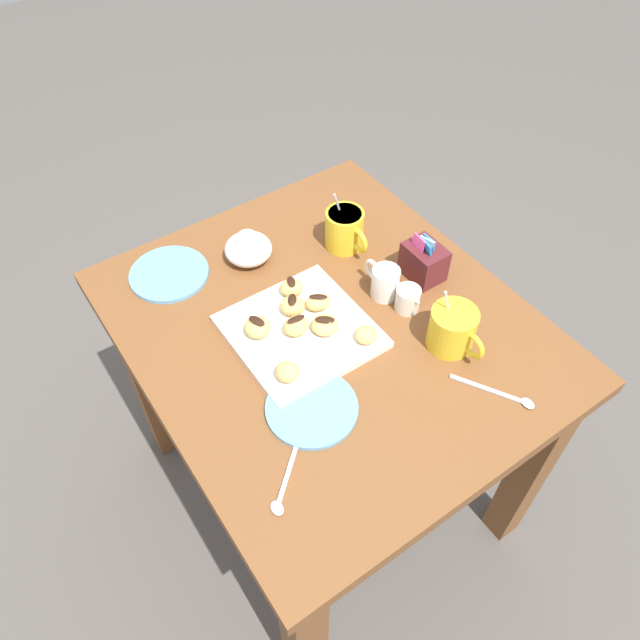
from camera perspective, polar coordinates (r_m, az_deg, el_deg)
name	(u,v)px	position (r m, az deg, el deg)	size (l,w,h in m)	color
ground_plane	(326,480)	(1.87, 0.57, -14.74)	(8.00, 8.00, 0.00)	#514C47
dining_table	(328,365)	(1.38, 0.75, -4.18)	(0.89, 0.77, 0.71)	brown
pastry_plate_square	(300,331)	(1.24, -1.85, -1.08)	(0.27, 0.27, 0.02)	white
coffee_mug_yellow_left	(345,229)	(1.41, 2.35, 8.54)	(0.13, 0.09, 0.14)	yellow
coffee_mug_yellow_right	(453,328)	(1.22, 12.33, -0.75)	(0.13, 0.09, 0.14)	yellow
cream_pitcher_white	(384,280)	(1.30, 5.98, 3.72)	(0.10, 0.06, 0.07)	white
sugar_caddy	(423,260)	(1.36, 9.57, 5.53)	(0.09, 0.07, 0.11)	#561E23
ice_cream_bowl	(248,247)	(1.39, -6.73, 6.76)	(0.11, 0.11, 0.08)	white
chocolate_sauce_pitcher	(407,298)	(1.29, 8.17, 2.08)	(0.09, 0.05, 0.06)	white
saucer_sky_left	(312,408)	(1.14, -0.78, -8.22)	(0.17, 0.17, 0.01)	#66A8DB
saucer_sky_right	(169,274)	(1.40, -13.92, 4.21)	(0.18, 0.18, 0.01)	#66A8DB
loose_spoon_near_saucer	(502,394)	(1.21, 16.66, -6.68)	(0.15, 0.09, 0.01)	silver
loose_spoon_by_plate	(285,482)	(1.07, -3.26, -14.87)	(0.12, 0.13, 0.01)	silver
beignet_0	(293,306)	(1.26, -2.58, 1.33)	(0.05, 0.05, 0.04)	#E5B260
chocolate_drizzle_0	(292,300)	(1.24, -2.61, 1.92)	(0.03, 0.02, 0.01)	black
beignet_1	(325,325)	(1.22, 0.47, -0.48)	(0.06, 0.05, 0.03)	#E5B260
chocolate_drizzle_1	(325,320)	(1.21, 0.47, 0.03)	(0.04, 0.02, 0.01)	black
beignet_2	(258,327)	(1.22, -5.86, -0.66)	(0.05, 0.05, 0.04)	#E5B260
chocolate_drizzle_2	(257,321)	(1.21, -5.93, -0.08)	(0.04, 0.02, 0.01)	black
beignet_3	(318,303)	(1.26, -0.22, 1.63)	(0.05, 0.04, 0.03)	#E5B260
chocolate_drizzle_3	(318,297)	(1.25, -0.22, 2.16)	(0.04, 0.01, 0.01)	black
beignet_4	(292,288)	(1.29, -2.68, 3.03)	(0.05, 0.05, 0.03)	#E5B260
chocolate_drizzle_4	(291,282)	(1.28, -2.71, 3.61)	(0.03, 0.02, 0.01)	black
beignet_5	(287,372)	(1.15, -3.06, -4.84)	(0.05, 0.05, 0.04)	#E5B260
beignet_6	(366,335)	(1.21, 4.35, -1.37)	(0.04, 0.05, 0.03)	#E5B260
beignet_7	(296,326)	(1.22, -2.23, -0.56)	(0.05, 0.04, 0.04)	#E5B260
chocolate_drizzle_7	(296,319)	(1.20, -2.26, 0.09)	(0.04, 0.02, 0.01)	black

